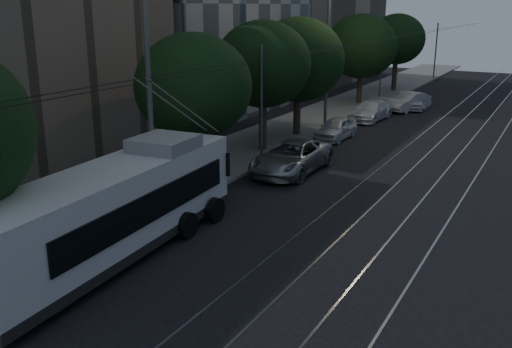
{
  "coord_description": "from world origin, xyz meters",
  "views": [
    {
      "loc": [
        8.05,
        -14.79,
        7.83
      ],
      "look_at": [
        -1.07,
        1.77,
        2.21
      ],
      "focal_mm": 40.0,
      "sensor_mm": 36.0,
      "label": 1
    }
  ],
  "objects_px": {
    "car_white_b": "(370,111)",
    "car_white_d": "(411,100)",
    "car_white_c": "(408,102)",
    "streetlamp_near": "(157,53)",
    "streetlamp_far": "(335,22)",
    "trolleybus": "(115,210)",
    "pickup_silver": "(291,157)",
    "car_white_a": "(336,128)"
  },
  "relations": [
    {
      "from": "pickup_silver",
      "to": "car_white_b",
      "type": "distance_m",
      "value": 14.59
    },
    {
      "from": "car_white_a",
      "to": "car_white_b",
      "type": "height_order",
      "value": "car_white_b"
    },
    {
      "from": "trolleybus",
      "to": "car_white_b",
      "type": "height_order",
      "value": "trolleybus"
    },
    {
      "from": "trolleybus",
      "to": "car_white_a",
      "type": "bearing_deg",
      "value": 85.74
    },
    {
      "from": "streetlamp_far",
      "to": "trolleybus",
      "type": "bearing_deg",
      "value": -86.67
    },
    {
      "from": "car_white_b",
      "to": "car_white_c",
      "type": "distance_m",
      "value": 5.14
    },
    {
      "from": "car_white_c",
      "to": "streetlamp_far",
      "type": "distance_m",
      "value": 11.35
    },
    {
      "from": "car_white_a",
      "to": "streetlamp_far",
      "type": "distance_m",
      "value": 6.83
    },
    {
      "from": "pickup_silver",
      "to": "streetlamp_near",
      "type": "relative_size",
      "value": 0.53
    },
    {
      "from": "trolleybus",
      "to": "streetlamp_near",
      "type": "distance_m",
      "value": 5.73
    },
    {
      "from": "trolleybus",
      "to": "car_white_c",
      "type": "height_order",
      "value": "trolleybus"
    },
    {
      "from": "car_white_d",
      "to": "trolleybus",
      "type": "bearing_deg",
      "value": -112.04
    },
    {
      "from": "pickup_silver",
      "to": "car_white_a",
      "type": "distance_m",
      "value": 7.78
    },
    {
      "from": "streetlamp_near",
      "to": "pickup_silver",
      "type": "bearing_deg",
      "value": 79.87
    },
    {
      "from": "streetlamp_near",
      "to": "car_white_b",
      "type": "bearing_deg",
      "value": 88.23
    },
    {
      "from": "car_white_d",
      "to": "car_white_b",
      "type": "bearing_deg",
      "value": -122.76
    },
    {
      "from": "car_white_a",
      "to": "car_white_b",
      "type": "xyz_separation_m",
      "value": [
        -0.04,
        6.82,
        0.02
      ]
    },
    {
      "from": "car_white_b",
      "to": "trolleybus",
      "type": "bearing_deg",
      "value": -86.35
    },
    {
      "from": "trolleybus",
      "to": "car_white_c",
      "type": "bearing_deg",
      "value": 83.33
    },
    {
      "from": "pickup_silver",
      "to": "car_white_d",
      "type": "xyz_separation_m",
      "value": [
        0.63,
        20.44,
        -0.08
      ]
    },
    {
      "from": "pickup_silver",
      "to": "car_white_d",
      "type": "relative_size",
      "value": 1.38
    },
    {
      "from": "car_white_b",
      "to": "car_white_d",
      "type": "height_order",
      "value": "car_white_b"
    },
    {
      "from": "trolleybus",
      "to": "car_white_d",
      "type": "distance_m",
      "value": 31.93
    },
    {
      "from": "car_white_a",
      "to": "streetlamp_near",
      "type": "distance_m",
      "value": 16.84
    },
    {
      "from": "pickup_silver",
      "to": "streetlamp_far",
      "type": "distance_m",
      "value": 12.17
    },
    {
      "from": "streetlamp_near",
      "to": "trolleybus",
      "type": "bearing_deg",
      "value": -78.37
    },
    {
      "from": "car_white_b",
      "to": "streetlamp_far",
      "type": "distance_m",
      "value": 7.57
    },
    {
      "from": "streetlamp_far",
      "to": "car_white_d",
      "type": "bearing_deg",
      "value": 75.19
    },
    {
      "from": "trolleybus",
      "to": "pickup_silver",
      "type": "xyz_separation_m",
      "value": [
        0.77,
        11.45,
        -0.82
      ]
    },
    {
      "from": "streetlamp_near",
      "to": "streetlamp_far",
      "type": "bearing_deg",
      "value": 91.81
    },
    {
      "from": "pickup_silver",
      "to": "car_white_c",
      "type": "bearing_deg",
      "value": 88.0
    },
    {
      "from": "trolleybus",
      "to": "streetlamp_near",
      "type": "relative_size",
      "value": 1.12
    },
    {
      "from": "car_white_d",
      "to": "streetlamp_far",
      "type": "relative_size",
      "value": 0.34
    },
    {
      "from": "car_white_b",
      "to": "streetlamp_near",
      "type": "height_order",
      "value": "streetlamp_near"
    },
    {
      "from": "car_white_a",
      "to": "streetlamp_near",
      "type": "height_order",
      "value": "streetlamp_near"
    },
    {
      "from": "car_white_c",
      "to": "streetlamp_far",
      "type": "xyz_separation_m",
      "value": [
        -2.67,
        -9.17,
        6.13
      ]
    },
    {
      "from": "car_white_c",
      "to": "streetlamp_far",
      "type": "height_order",
      "value": "streetlamp_far"
    },
    {
      "from": "car_white_c",
      "to": "streetlamp_near",
      "type": "distance_m",
      "value": 28.28
    },
    {
      "from": "car_white_d",
      "to": "streetlamp_near",
      "type": "height_order",
      "value": "streetlamp_near"
    },
    {
      "from": "car_white_b",
      "to": "car_white_d",
      "type": "distance_m",
      "value": 6.03
    },
    {
      "from": "car_white_b",
      "to": "car_white_c",
      "type": "relative_size",
      "value": 1.1
    },
    {
      "from": "trolleybus",
      "to": "streetlamp_far",
      "type": "relative_size",
      "value": 1.01
    }
  ]
}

